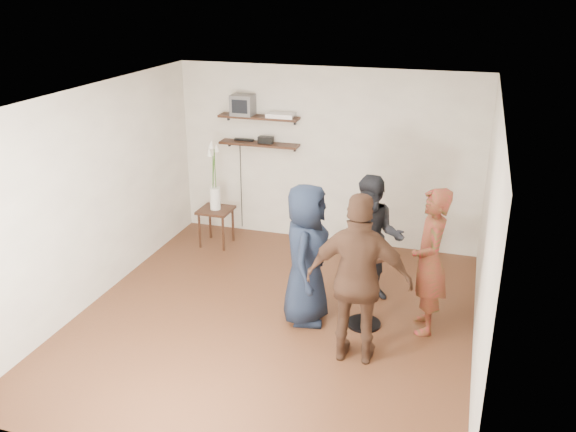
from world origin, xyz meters
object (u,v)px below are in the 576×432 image
at_px(radio, 266,140).
at_px(person_plaid, 430,261).
at_px(person_dark, 372,239).
at_px(drinks_table, 366,278).
at_px(person_brown, 359,280).
at_px(crt_monitor, 243,105).
at_px(person_navy, 306,254).
at_px(side_table, 216,215).
at_px(dvd_deck, 281,115).

bearing_deg(radio, person_plaid, -38.33).
distance_m(radio, person_dark, 2.52).
height_order(drinks_table, person_brown, person_brown).
bearing_deg(crt_monitor, person_navy, -54.69).
distance_m(radio, side_table, 1.33).
relative_size(dvd_deck, drinks_table, 0.43).
xyz_separation_m(person_dark, person_navy, (-0.62, -0.75, 0.04)).
relative_size(dvd_deck, person_dark, 0.25).
distance_m(side_table, drinks_table, 3.02).
height_order(crt_monitor, person_dark, crt_monitor).
height_order(radio, side_table, radio).
distance_m(drinks_table, person_dark, 0.71).
distance_m(crt_monitor, person_brown, 3.84).
distance_m(crt_monitor, radio, 0.60).
distance_m(crt_monitor, person_dark, 2.95).
distance_m(person_dark, person_navy, 0.97).
xyz_separation_m(dvd_deck, person_brown, (1.73, -2.86, -0.99)).
height_order(person_dark, person_brown, person_brown).
bearing_deg(crt_monitor, person_brown, -51.08).
bearing_deg(person_navy, side_table, 41.67).
relative_size(dvd_deck, person_navy, 0.24).
distance_m(dvd_deck, person_navy, 2.69).
bearing_deg(drinks_table, crt_monitor, 136.13).
bearing_deg(side_table, person_brown, -41.89).
bearing_deg(person_navy, person_dark, -45.62).
height_order(radio, person_brown, person_brown).
bearing_deg(dvd_deck, side_table, -146.73).
bearing_deg(person_brown, person_plaid, -131.21).
bearing_deg(radio, dvd_deck, 0.00).
relative_size(side_table, drinks_table, 0.60).
height_order(radio, drinks_table, radio).
bearing_deg(drinks_table, person_navy, -174.11).
bearing_deg(dvd_deck, radio, 180.00).
relative_size(radio, drinks_table, 0.24).
xyz_separation_m(person_plaid, person_brown, (-0.63, -0.81, 0.07)).
bearing_deg(person_dark, radio, 136.61).
bearing_deg(person_brown, crt_monitor, -54.37).
xyz_separation_m(radio, person_plaid, (2.60, -2.06, -0.68)).
bearing_deg(person_navy, dvd_deck, 18.42).
height_order(dvd_deck, side_table, dvd_deck).
relative_size(radio, person_navy, 0.13).
bearing_deg(person_dark, crt_monitor, 141.16).
xyz_separation_m(dvd_deck, person_plaid, (2.36, -2.06, -1.06)).
distance_m(crt_monitor, drinks_table, 3.46).
bearing_deg(radio, drinks_table, -48.49).
distance_m(person_navy, person_brown, 0.94).
bearing_deg(person_brown, dvd_deck, -62.09).
xyz_separation_m(crt_monitor, side_table, (-0.26, -0.55, -1.55)).
bearing_deg(person_brown, person_navy, -43.70).
bearing_deg(drinks_table, person_plaid, 10.87).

